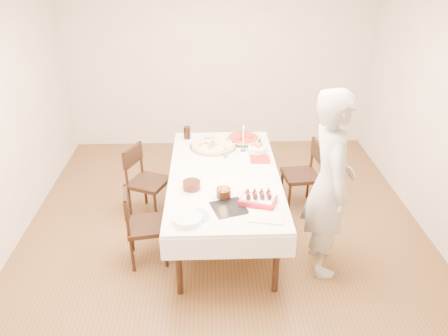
{
  "coord_description": "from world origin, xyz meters",
  "views": [
    {
      "loc": [
        -0.15,
        -3.9,
        2.94
      ],
      "look_at": [
        -0.01,
        0.1,
        0.81
      ],
      "focal_mm": 35.0,
      "sensor_mm": 36.0,
      "label": 1
    }
  ],
  "objects_px": {
    "dining_table": "(224,203)",
    "chair_left_savory": "(149,182)",
    "pasta_bowl": "(257,149)",
    "cola_glass": "(187,133)",
    "strawberry_box": "(258,199)",
    "pizza_pepperoni": "(243,139)",
    "chair_left_dessert": "(147,226)",
    "person": "(329,185)",
    "chair_right_savory": "(301,175)",
    "pizza_white": "(213,145)",
    "layer_cake": "(192,186)",
    "taper_candle": "(243,138)",
    "birthday_cake": "(224,190)"
  },
  "relations": [
    {
      "from": "pasta_bowl",
      "to": "birthday_cake",
      "type": "height_order",
      "value": "birthday_cake"
    },
    {
      "from": "person",
      "to": "birthday_cake",
      "type": "relative_size",
      "value": 12.8
    },
    {
      "from": "chair_left_dessert",
      "to": "person",
      "type": "xyz_separation_m",
      "value": [
        1.73,
        -0.14,
        0.52
      ]
    },
    {
      "from": "cola_glass",
      "to": "strawberry_box",
      "type": "xyz_separation_m",
      "value": [
        0.72,
        -1.49,
        -0.04
      ]
    },
    {
      "from": "person",
      "to": "taper_candle",
      "type": "height_order",
      "value": "person"
    },
    {
      "from": "layer_cake",
      "to": "birthday_cake",
      "type": "relative_size",
      "value": 1.53
    },
    {
      "from": "birthday_cake",
      "to": "chair_left_dessert",
      "type": "bearing_deg",
      "value": 176.86
    },
    {
      "from": "pasta_bowl",
      "to": "pizza_white",
      "type": "bearing_deg",
      "value": 162.5
    },
    {
      "from": "layer_cake",
      "to": "pizza_white",
      "type": "bearing_deg",
      "value": 76.92
    },
    {
      "from": "person",
      "to": "layer_cake",
      "type": "height_order",
      "value": "person"
    },
    {
      "from": "dining_table",
      "to": "pasta_bowl",
      "type": "distance_m",
      "value": 0.75
    },
    {
      "from": "chair_left_savory",
      "to": "pizza_pepperoni",
      "type": "xyz_separation_m",
      "value": [
        1.12,
        0.42,
        0.35
      ]
    },
    {
      "from": "pizza_white",
      "to": "layer_cake",
      "type": "distance_m",
      "value": 0.99
    },
    {
      "from": "chair_left_dessert",
      "to": "person",
      "type": "bearing_deg",
      "value": 165.76
    },
    {
      "from": "cola_glass",
      "to": "pizza_pepperoni",
      "type": "bearing_deg",
      "value": -6.51
    },
    {
      "from": "cola_glass",
      "to": "layer_cake",
      "type": "relative_size",
      "value": 0.69
    },
    {
      "from": "cola_glass",
      "to": "chair_left_savory",
      "type": "bearing_deg",
      "value": -131.28
    },
    {
      "from": "pizza_white",
      "to": "layer_cake",
      "type": "relative_size",
      "value": 2.55
    },
    {
      "from": "dining_table",
      "to": "strawberry_box",
      "type": "distance_m",
      "value": 0.78
    },
    {
      "from": "dining_table",
      "to": "pizza_white",
      "type": "distance_m",
      "value": 0.76
    },
    {
      "from": "dining_table",
      "to": "pasta_bowl",
      "type": "height_order",
      "value": "pasta_bowl"
    },
    {
      "from": "cola_glass",
      "to": "chair_right_savory",
      "type": "bearing_deg",
      "value": -16.18
    },
    {
      "from": "pizza_pepperoni",
      "to": "pasta_bowl",
      "type": "distance_m",
      "value": 0.37
    },
    {
      "from": "birthday_cake",
      "to": "strawberry_box",
      "type": "distance_m",
      "value": 0.34
    },
    {
      "from": "dining_table",
      "to": "pizza_pepperoni",
      "type": "height_order",
      "value": "pizza_pepperoni"
    },
    {
      "from": "dining_table",
      "to": "chair_right_savory",
      "type": "relative_size",
      "value": 2.53
    },
    {
      "from": "chair_right_savory",
      "to": "pasta_bowl",
      "type": "relative_size",
      "value": 4.03
    },
    {
      "from": "chair_left_savory",
      "to": "pizza_white",
      "type": "bearing_deg",
      "value": -138.32
    },
    {
      "from": "pizza_pepperoni",
      "to": "layer_cake",
      "type": "distance_m",
      "value": 1.29
    },
    {
      "from": "chair_right_savory",
      "to": "pizza_pepperoni",
      "type": "xyz_separation_m",
      "value": [
        -0.67,
        0.31,
        0.35
      ]
    },
    {
      "from": "chair_left_dessert",
      "to": "pasta_bowl",
      "type": "bearing_deg",
      "value": -151.9
    },
    {
      "from": "chair_right_savory",
      "to": "taper_candle",
      "type": "distance_m",
      "value": 0.85
    },
    {
      "from": "dining_table",
      "to": "chair_left_savory",
      "type": "relative_size",
      "value": 2.51
    },
    {
      "from": "chair_right_savory",
      "to": "pizza_pepperoni",
      "type": "height_order",
      "value": "chair_right_savory"
    },
    {
      "from": "strawberry_box",
      "to": "taper_candle",
      "type": "bearing_deg",
      "value": 92.91
    },
    {
      "from": "person",
      "to": "strawberry_box",
      "type": "bearing_deg",
      "value": 92.38
    },
    {
      "from": "birthday_cake",
      "to": "pizza_white",
      "type": "bearing_deg",
      "value": 94.26
    },
    {
      "from": "taper_candle",
      "to": "person",
      "type": "bearing_deg",
      "value": -57.33
    },
    {
      "from": "chair_left_dessert",
      "to": "layer_cake",
      "type": "xyz_separation_m",
      "value": [
        0.45,
        0.11,
        0.39
      ]
    },
    {
      "from": "pizza_white",
      "to": "pasta_bowl",
      "type": "relative_size",
      "value": 2.68
    },
    {
      "from": "dining_table",
      "to": "cola_glass",
      "type": "bearing_deg",
      "value": 115.05
    },
    {
      "from": "layer_cake",
      "to": "birthday_cake",
      "type": "xyz_separation_m",
      "value": [
        0.31,
        -0.15,
        0.04
      ]
    },
    {
      "from": "chair_right_savory",
      "to": "birthday_cake",
      "type": "xyz_separation_m",
      "value": [
        -0.95,
        -0.98,
        0.41
      ]
    },
    {
      "from": "chair_left_savory",
      "to": "birthday_cake",
      "type": "height_order",
      "value": "birthday_cake"
    },
    {
      "from": "chair_left_dessert",
      "to": "strawberry_box",
      "type": "xyz_separation_m",
      "value": [
        1.08,
        -0.16,
        0.38
      ]
    },
    {
      "from": "chair_left_savory",
      "to": "chair_left_dessert",
      "type": "relative_size",
      "value": 1.04
    },
    {
      "from": "chair_left_savory",
      "to": "person",
      "type": "xyz_separation_m",
      "value": [
        1.81,
        -0.97,
        0.5
      ]
    },
    {
      "from": "cola_glass",
      "to": "birthday_cake",
      "type": "bearing_deg",
      "value": -73.79
    },
    {
      "from": "strawberry_box",
      "to": "birthday_cake",
      "type": "bearing_deg",
      "value": 159.92
    },
    {
      "from": "pizza_pepperoni",
      "to": "cola_glass",
      "type": "distance_m",
      "value": 0.69
    }
  ]
}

